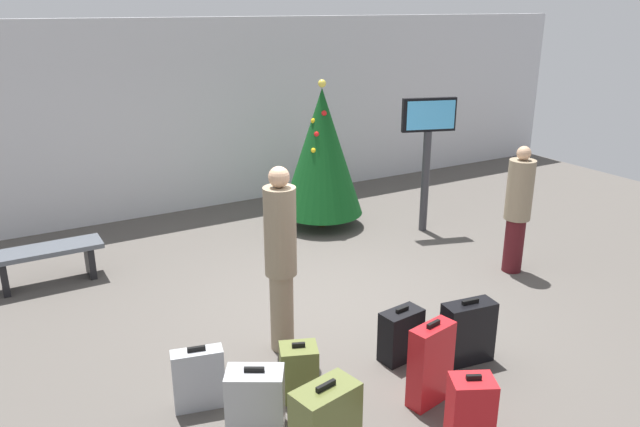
{
  "coord_description": "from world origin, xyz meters",
  "views": [
    {
      "loc": [
        -3.3,
        -5.41,
        3.32
      ],
      "look_at": [
        0.23,
        0.69,
        0.9
      ],
      "focal_mm": 34.25,
      "sensor_mm": 36.0,
      "label": 1
    }
  ],
  "objects": [
    {
      "name": "traveller_1",
      "position": [
        2.57,
        -0.3,
        0.88
      ],
      "size": [
        0.47,
        0.47,
        1.67
      ],
      "color": "#4C1419",
      "rests_on": "ground_plane"
    },
    {
      "name": "suitcase_6",
      "position": [
        -1.95,
        -1.0,
        0.28
      ],
      "size": [
        0.46,
        0.26,
        0.59
      ],
      "color": "#9EA0A5",
      "rests_on": "ground_plane"
    },
    {
      "name": "suitcase_2",
      "position": [
        -1.14,
        -1.3,
        0.25
      ],
      "size": [
        0.41,
        0.37,
        0.54
      ],
      "color": "#59602D",
      "rests_on": "ground_plane"
    },
    {
      "name": "ground_plane",
      "position": [
        0.0,
        0.0,
        0.0
      ],
      "size": [
        16.0,
        16.0,
        0.0
      ],
      "primitive_type": "plane",
      "color": "#514C47"
    },
    {
      "name": "traveller_0",
      "position": [
        -0.9,
        -0.49,
        1.02
      ],
      "size": [
        0.43,
        0.43,
        1.91
      ],
      "color": "gray",
      "rests_on": "ground_plane"
    },
    {
      "name": "suitcase_7",
      "position": [
        -1.66,
        -1.53,
        0.28
      ],
      "size": [
        0.54,
        0.48,
        0.59
      ],
      "color": "#9EA0A5",
      "rests_on": "ground_plane"
    },
    {
      "name": "back_wall",
      "position": [
        0.0,
        4.37,
        1.57
      ],
      "size": [
        16.0,
        0.2,
        3.13
      ],
      "primitive_type": "cube",
      "color": "silver",
      "rests_on": "ground_plane"
    },
    {
      "name": "suitcase_4",
      "position": [
        0.55,
        -1.61,
        0.31
      ],
      "size": [
        0.54,
        0.29,
        0.66
      ],
      "color": "black",
      "rests_on": "ground_plane"
    },
    {
      "name": "suitcase_5",
      "position": [
        -0.35,
        -2.6,
        0.33
      ],
      "size": [
        0.41,
        0.37,
        0.7
      ],
      "color": "#B2191E",
      "rests_on": "ground_plane"
    },
    {
      "name": "holiday_tree",
      "position": [
        1.27,
        2.44,
        1.2
      ],
      "size": [
        1.27,
        1.27,
        2.28
      ],
      "color": "#4C3319",
      "rests_on": "ground_plane"
    },
    {
      "name": "suitcase_3",
      "position": [
        -0.19,
        -1.94,
        0.37
      ],
      "size": [
        0.45,
        0.26,
        0.79
      ],
      "color": "#B2191E",
      "rests_on": "ground_plane"
    },
    {
      "name": "suitcase_0",
      "position": [
        0.02,
        -1.26,
        0.26
      ],
      "size": [
        0.44,
        0.27,
        0.56
      ],
      "color": "black",
      "rests_on": "ground_plane"
    },
    {
      "name": "flight_info_kiosk",
      "position": [
        2.53,
        1.49,
        1.4
      ],
      "size": [
        0.8,
        0.33,
        2.04
      ],
      "color": "#333338",
      "rests_on": "ground_plane"
    },
    {
      "name": "waiting_bench",
      "position": [
        -2.75,
        2.32,
        0.35
      ],
      "size": [
        1.33,
        0.44,
        0.48
      ],
      "color": "#4C5159",
      "rests_on": "ground_plane"
    }
  ]
}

